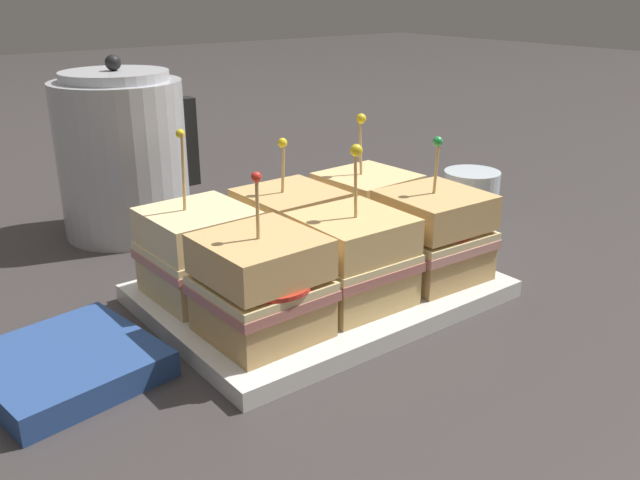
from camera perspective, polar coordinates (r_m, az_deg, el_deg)
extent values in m
plane|color=#383333|center=(0.73, 0.00, -4.93)|extent=(6.00, 6.00, 0.00)
cube|color=silver|center=(0.73, 0.00, -4.58)|extent=(0.35, 0.26, 0.01)
cube|color=silver|center=(0.72, 0.00, -3.93)|extent=(0.35, 0.26, 0.01)
cube|color=tan|center=(0.62, -4.90, -6.29)|extent=(0.10, 0.10, 0.04)
cube|color=#B26B60|center=(0.61, -4.96, -4.38)|extent=(0.10, 0.10, 0.01)
cube|color=beige|center=(0.61, -4.99, -3.65)|extent=(0.10, 0.10, 0.01)
cylinder|color=red|center=(0.59, -4.10, -3.69)|extent=(0.07, 0.07, 0.00)
cube|color=tan|center=(0.60, -5.06, -1.38)|extent=(0.10, 0.10, 0.04)
cylinder|color=tan|center=(0.58, -5.28, 2.26)|extent=(0.00, 0.00, 0.07)
sphere|color=red|center=(0.57, -5.39, 5.31)|extent=(0.01, 0.01, 0.01)
cube|color=tan|center=(0.68, 2.76, -3.67)|extent=(0.10, 0.10, 0.04)
cube|color=#B26B60|center=(0.67, 2.79, -1.89)|extent=(0.10, 0.10, 0.01)
cube|color=beige|center=(0.67, 2.80, -1.22)|extent=(0.10, 0.10, 0.01)
cube|color=#E0B771|center=(0.66, 2.84, 0.55)|extent=(0.10, 0.10, 0.04)
cylinder|color=tan|center=(0.64, 2.80, 4.31)|extent=(0.00, 0.01, 0.08)
sphere|color=yellow|center=(0.63, 2.86, 7.51)|extent=(0.01, 0.01, 0.01)
cube|color=tan|center=(0.75, 9.37, -1.64)|extent=(0.10, 0.10, 0.04)
cube|color=tan|center=(0.74, 9.47, 0.00)|extent=(0.11, 0.11, 0.01)
cube|color=beige|center=(0.73, 9.51, 0.62)|extent=(0.10, 0.10, 0.01)
cylinder|color=red|center=(0.72, 10.52, 0.68)|extent=(0.06, 0.06, 0.00)
cube|color=tan|center=(0.73, 9.63, 2.54)|extent=(0.10, 0.10, 0.04)
cylinder|color=tan|center=(0.71, 9.74, 5.69)|extent=(0.00, 0.01, 0.07)
sphere|color=green|center=(0.71, 9.89, 8.18)|extent=(0.01, 0.01, 0.01)
cube|color=beige|center=(0.71, -9.98, -3.02)|extent=(0.10, 0.10, 0.04)
cube|color=tan|center=(0.70, -10.09, -1.30)|extent=(0.11, 0.11, 0.01)
cube|color=beige|center=(0.69, -10.14, -0.65)|extent=(0.10, 0.10, 0.01)
cube|color=beige|center=(0.69, -10.25, 1.05)|extent=(0.10, 0.10, 0.04)
cylinder|color=tan|center=(0.67, -11.42, 5.20)|extent=(0.00, 0.01, 0.09)
sphere|color=yellow|center=(0.66, -11.68, 8.76)|extent=(0.01, 0.01, 0.01)
cube|color=tan|center=(0.76, -2.47, -1.04)|extent=(0.10, 0.10, 0.04)
cube|color=tan|center=(0.75, -2.49, 0.58)|extent=(0.10, 0.10, 0.01)
cube|color=beige|center=(0.75, -2.50, 1.19)|extent=(0.10, 0.10, 0.01)
cube|color=tan|center=(0.74, -2.53, 2.80)|extent=(0.10, 0.10, 0.04)
cylinder|color=tan|center=(0.72, -3.14, 5.75)|extent=(0.00, 0.01, 0.07)
sphere|color=yellow|center=(0.71, -3.18, 8.18)|extent=(0.01, 0.01, 0.01)
cube|color=#DBB77A|center=(0.82, 3.92, 0.74)|extent=(0.10, 0.10, 0.04)
cube|color=tan|center=(0.81, 3.96, 2.24)|extent=(0.11, 0.11, 0.01)
cube|color=beige|center=(0.81, 3.97, 2.81)|extent=(0.11, 0.11, 0.01)
cube|color=#E8C281|center=(0.80, 4.01, 4.30)|extent=(0.10, 0.10, 0.04)
cylinder|color=tan|center=(0.79, 3.42, 7.56)|extent=(0.00, 0.01, 0.08)
sphere|color=yellow|center=(0.79, 3.48, 10.17)|extent=(0.01, 0.01, 0.01)
cylinder|color=#B7BABF|center=(0.93, -16.25, 6.60)|extent=(0.17, 0.17, 0.20)
cylinder|color=#B7BABF|center=(0.92, -16.93, 13.10)|extent=(0.14, 0.14, 0.01)
sphere|color=black|center=(0.91, -17.04, 14.09)|extent=(0.02, 0.02, 0.02)
cube|color=black|center=(0.97, -11.07, 8.15)|extent=(0.02, 0.02, 0.12)
cylinder|color=silver|center=(0.93, 12.51, 3.08)|extent=(0.07, 0.07, 0.09)
cube|color=navy|center=(0.63, -20.59, -9.77)|extent=(0.16, 0.16, 0.02)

